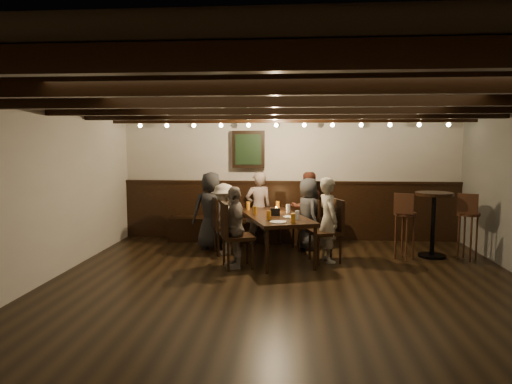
# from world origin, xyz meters

# --- Properties ---
(room) EXTENTS (7.00, 7.00, 7.00)m
(room) POSITION_xyz_m (-0.29, 2.21, 1.07)
(room) COLOR black
(room) RESTS_ON ground
(dining_table) EXTENTS (1.40, 2.05, 0.70)m
(dining_table) POSITION_xyz_m (-0.24, 1.96, 0.65)
(dining_table) COLOR black
(dining_table) RESTS_ON floor
(chair_left_near) EXTENTS (0.55, 0.55, 0.95)m
(chair_left_near) POSITION_xyz_m (-1.07, 2.16, 0.29)
(chair_left_near) COLOR black
(chair_left_near) RESTS_ON floor
(chair_left_far) EXTENTS (0.57, 0.57, 0.99)m
(chair_left_far) POSITION_xyz_m (-0.78, 1.30, 0.30)
(chair_left_far) COLOR black
(chair_left_far) RESTS_ON floor
(chair_right_near) EXTENTS (0.51, 0.51, 0.89)m
(chair_right_near) POSITION_xyz_m (0.30, 2.62, 0.27)
(chair_right_near) COLOR black
(chair_right_near) RESTS_ON floor
(chair_right_far) EXTENTS (0.57, 0.57, 0.99)m
(chair_right_far) POSITION_xyz_m (0.59, 1.76, 0.30)
(chair_right_far) COLOR black
(chair_right_far) RESTS_ON floor
(person_bench_left) EXTENTS (0.77, 0.63, 1.37)m
(person_bench_left) POSITION_xyz_m (-1.38, 2.53, 0.69)
(person_bench_left) COLOR #252628
(person_bench_left) RESTS_ON floor
(person_bench_centre) EXTENTS (0.57, 0.46, 1.34)m
(person_bench_centre) POSITION_xyz_m (-0.57, 2.96, 0.67)
(person_bench_centre) COLOR gray
(person_bench_centre) RESTS_ON floor
(person_bench_right) EXTENTS (0.78, 0.69, 1.34)m
(person_bench_right) POSITION_xyz_m (0.33, 3.10, 0.67)
(person_bench_right) COLOR #54281D
(person_bench_right) RESTS_ON floor
(person_left_near) EXTENTS (0.67, 0.87, 1.20)m
(person_left_near) POSITION_xyz_m (-1.09, 2.15, 0.60)
(person_left_near) COLOR #B5A799
(person_left_near) RESTS_ON floor
(person_left_far) EXTENTS (0.51, 0.78, 1.23)m
(person_left_far) POSITION_xyz_m (-0.81, 1.30, 0.62)
(person_left_far) COLOR gray
(person_left_far) RESTS_ON floor
(person_right_near) EXTENTS (0.58, 0.71, 1.26)m
(person_right_near) POSITION_xyz_m (0.33, 2.63, 0.63)
(person_right_near) COLOR #2B2C2E
(person_right_near) RESTS_ON floor
(person_right_far) EXTENTS (0.46, 0.56, 1.34)m
(person_right_far) POSITION_xyz_m (0.61, 1.77, 0.67)
(person_right_far) COLOR gray
(person_right_far) RESTS_ON floor
(pint_a) EXTENTS (0.07, 0.07, 0.14)m
(pint_a) POSITION_xyz_m (-0.73, 2.54, 0.77)
(pint_a) COLOR #BF7219
(pint_a) RESTS_ON dining_table
(pint_b) EXTENTS (0.07, 0.07, 0.14)m
(pint_b) POSITION_xyz_m (-0.21, 2.66, 0.77)
(pint_b) COLOR #BF7219
(pint_b) RESTS_ON dining_table
(pint_c) EXTENTS (0.07, 0.07, 0.14)m
(pint_c) POSITION_xyz_m (-0.56, 1.96, 0.77)
(pint_c) COLOR #BF7219
(pint_c) RESTS_ON dining_table
(pint_d) EXTENTS (0.07, 0.07, 0.14)m
(pint_d) POSITION_xyz_m (-0.02, 2.25, 0.77)
(pint_d) COLOR silver
(pint_d) RESTS_ON dining_table
(pint_e) EXTENTS (0.07, 0.07, 0.14)m
(pint_e) POSITION_xyz_m (-0.31, 1.46, 0.77)
(pint_e) COLOR #BF7219
(pint_e) RESTS_ON dining_table
(pint_f) EXTENTS (0.07, 0.07, 0.14)m
(pint_f) POSITION_xyz_m (0.12, 1.50, 0.77)
(pint_f) COLOR silver
(pint_f) RESTS_ON dining_table
(pint_g) EXTENTS (0.07, 0.07, 0.14)m
(pint_g) POSITION_xyz_m (0.06, 1.22, 0.77)
(pint_g) COLOR #BF7219
(pint_g) RESTS_ON dining_table
(plate_near) EXTENTS (0.24, 0.24, 0.01)m
(plate_near) POSITION_xyz_m (-0.16, 1.25, 0.71)
(plate_near) COLOR white
(plate_near) RESTS_ON dining_table
(plate_far) EXTENTS (0.24, 0.24, 0.01)m
(plate_far) POSITION_xyz_m (0.03, 1.73, 0.71)
(plate_far) COLOR white
(plate_far) RESTS_ON dining_table
(condiment_caddy) EXTENTS (0.15, 0.10, 0.12)m
(condiment_caddy) POSITION_xyz_m (-0.22, 1.91, 0.76)
(condiment_caddy) COLOR black
(condiment_caddy) RESTS_ON dining_table
(candle) EXTENTS (0.05, 0.05, 0.05)m
(candle) POSITION_xyz_m (-0.22, 2.28, 0.73)
(candle) COLOR beige
(candle) RESTS_ON dining_table
(high_top_table) EXTENTS (0.60, 0.60, 1.07)m
(high_top_table) POSITION_xyz_m (2.35, 2.20, 0.70)
(high_top_table) COLOR black
(high_top_table) RESTS_ON floor
(bar_stool_left) EXTENTS (0.38, 0.39, 1.09)m
(bar_stool_left) POSITION_xyz_m (1.85, 2.00, 0.40)
(bar_stool_left) COLOR #361D11
(bar_stool_left) RESTS_ON floor
(bar_stool_right) EXTENTS (0.39, 0.40, 1.09)m
(bar_stool_right) POSITION_xyz_m (2.85, 2.05, 0.40)
(bar_stool_right) COLOR #361D11
(bar_stool_right) RESTS_ON floor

